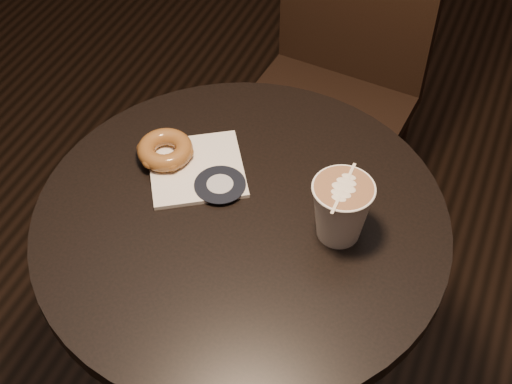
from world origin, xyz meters
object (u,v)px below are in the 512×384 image
cafe_table (242,284)px  latte_cup (341,211)px  chair (339,61)px  doughnut (165,150)px  pastry_bag (196,169)px

cafe_table → latte_cup: (0.16, 0.03, 0.25)m
cafe_table → latte_cup: latte_cup is taller
chair → doughnut: chair is taller
chair → pastry_bag: chair is taller
pastry_bag → doughnut: 0.07m
doughnut → latte_cup: size_ratio=0.90×
latte_cup → chair: bearing=107.0°
chair → pastry_bag: 0.67m
pastry_bag → doughnut: doughnut is taller
chair → doughnut: bearing=-97.5°
pastry_bag → cafe_table: bearing=-63.1°
cafe_table → chair: (-0.04, 0.70, 0.01)m
cafe_table → chair: chair is taller
pastry_bag → doughnut: (-0.06, 0.00, 0.02)m
cafe_table → pastry_bag: size_ratio=4.60×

